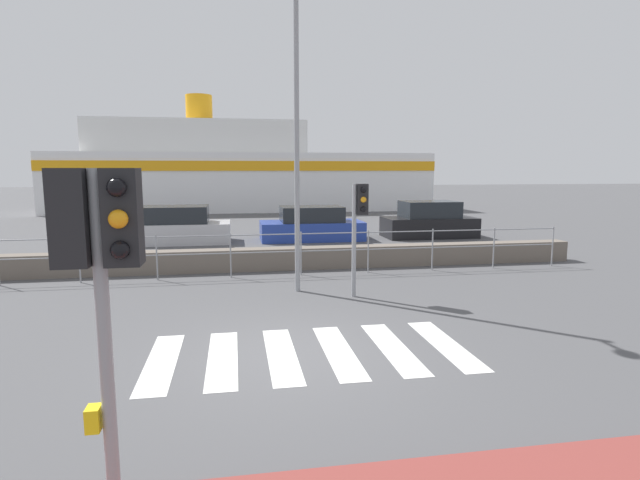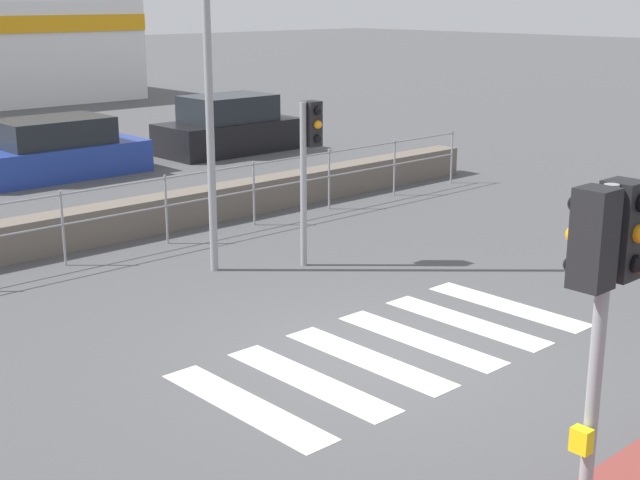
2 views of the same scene
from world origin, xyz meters
name	(u,v)px [view 1 (image 1 of 2)]	position (x,y,z in m)	size (l,w,h in m)	color
ground_plane	(291,354)	(0.00, 0.00, 0.00)	(160.00, 160.00, 0.00)	#4C4C4F
crosswalk	(310,353)	(0.31, 0.00, 0.00)	(4.95, 2.40, 0.01)	silver
seawall	(264,259)	(0.00, 6.69, 0.31)	(18.83, 0.55, 0.62)	#6B6056
harbor_fence	(266,248)	(0.00, 5.82, 0.78)	(16.98, 0.04, 1.19)	gray
traffic_light_near	(99,258)	(-1.75, -3.76, 2.24)	(0.58, 0.41, 2.87)	gray
traffic_light_far	(359,214)	(1.91, 3.29, 1.87)	(0.34, 0.32, 2.54)	gray
streetlamp	(297,111)	(0.62, 3.89, 4.14)	(0.32, 0.95, 6.81)	gray
ferry_boat	(236,173)	(-0.62, 28.79, 2.60)	(25.55, 6.99, 7.91)	white
parked_car_silver	(176,227)	(-3.09, 12.54, 0.61)	(4.17, 1.87, 1.44)	#BCBCC1
parked_car_blue	(312,226)	(2.27, 12.54, 0.58)	(4.14, 1.88, 1.36)	#233D9E
parked_car_black	(429,222)	(7.31, 12.54, 0.65)	(3.82, 1.83, 1.52)	black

